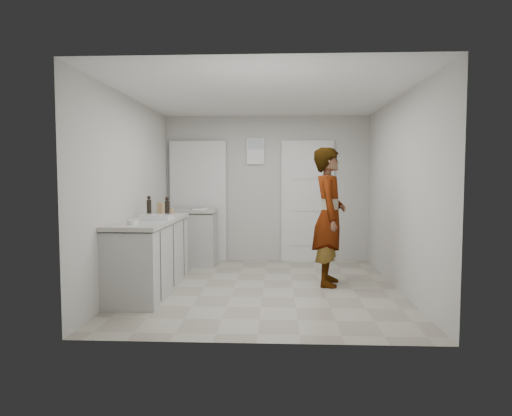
{
  "coord_description": "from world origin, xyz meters",
  "views": [
    {
      "loc": [
        0.18,
        -5.92,
        1.47
      ],
      "look_at": [
        -0.12,
        0.4,
        1.03
      ],
      "focal_mm": 32.0,
      "sensor_mm": 36.0,
      "label": 1
    }
  ],
  "objects_px": {
    "egg_bowl": "(132,222)",
    "baking_dish": "(157,217)",
    "cake_mix_box": "(161,208)",
    "spice_jar": "(172,211)",
    "oil_cruet_a": "(167,207)",
    "oil_cruet_b": "(149,207)",
    "person": "(329,217)"
  },
  "relations": [
    {
      "from": "oil_cruet_b",
      "to": "baking_dish",
      "type": "height_order",
      "value": "oil_cruet_b"
    },
    {
      "from": "egg_bowl",
      "to": "person",
      "type": "bearing_deg",
      "value": 24.37
    },
    {
      "from": "cake_mix_box",
      "to": "baking_dish",
      "type": "relative_size",
      "value": 0.42
    },
    {
      "from": "cake_mix_box",
      "to": "baking_dish",
      "type": "distance_m",
      "value": 1.0
    },
    {
      "from": "oil_cruet_a",
      "to": "baking_dish",
      "type": "bearing_deg",
      "value": -88.22
    },
    {
      "from": "spice_jar",
      "to": "egg_bowl",
      "type": "distance_m",
      "value": 1.45
    },
    {
      "from": "oil_cruet_a",
      "to": "spice_jar",
      "type": "bearing_deg",
      "value": 89.93
    },
    {
      "from": "cake_mix_box",
      "to": "egg_bowl",
      "type": "xyz_separation_m",
      "value": [
        0.07,
        -1.53,
        -0.06
      ]
    },
    {
      "from": "baking_dish",
      "to": "oil_cruet_a",
      "type": "bearing_deg",
      "value": 91.78
    },
    {
      "from": "person",
      "to": "oil_cruet_b",
      "type": "height_order",
      "value": "person"
    },
    {
      "from": "cake_mix_box",
      "to": "oil_cruet_a",
      "type": "height_order",
      "value": "oil_cruet_a"
    },
    {
      "from": "cake_mix_box",
      "to": "baking_dish",
      "type": "bearing_deg",
      "value": -54.13
    },
    {
      "from": "spice_jar",
      "to": "oil_cruet_b",
      "type": "bearing_deg",
      "value": -115.19
    },
    {
      "from": "oil_cruet_a",
      "to": "baking_dish",
      "type": "xyz_separation_m",
      "value": [
        0.02,
        -0.62,
        -0.1
      ]
    },
    {
      "from": "baking_dish",
      "to": "egg_bowl",
      "type": "height_order",
      "value": "baking_dish"
    },
    {
      "from": "oil_cruet_a",
      "to": "oil_cruet_b",
      "type": "relative_size",
      "value": 0.93
    },
    {
      "from": "person",
      "to": "egg_bowl",
      "type": "bearing_deg",
      "value": 121.91
    },
    {
      "from": "egg_bowl",
      "to": "baking_dish",
      "type": "bearing_deg",
      "value": 76.03
    },
    {
      "from": "spice_jar",
      "to": "oil_cruet_a",
      "type": "xyz_separation_m",
      "value": [
        -0.0,
        -0.28,
        0.08
      ]
    },
    {
      "from": "cake_mix_box",
      "to": "spice_jar",
      "type": "relative_size",
      "value": 1.8
    },
    {
      "from": "cake_mix_box",
      "to": "oil_cruet_a",
      "type": "bearing_deg",
      "value": -38.61
    },
    {
      "from": "spice_jar",
      "to": "oil_cruet_b",
      "type": "xyz_separation_m",
      "value": [
        -0.21,
        -0.44,
        0.09
      ]
    },
    {
      "from": "cake_mix_box",
      "to": "person",
      "type": "bearing_deg",
      "value": 13.13
    },
    {
      "from": "oil_cruet_a",
      "to": "baking_dish",
      "type": "height_order",
      "value": "oil_cruet_a"
    },
    {
      "from": "person",
      "to": "baking_dish",
      "type": "relative_size",
      "value": 4.86
    },
    {
      "from": "cake_mix_box",
      "to": "baking_dish",
      "type": "xyz_separation_m",
      "value": [
        0.21,
        -0.98,
        -0.05
      ]
    },
    {
      "from": "spice_jar",
      "to": "baking_dish",
      "type": "relative_size",
      "value": 0.23
    },
    {
      "from": "cake_mix_box",
      "to": "spice_jar",
      "type": "bearing_deg",
      "value": 0.24
    },
    {
      "from": "cake_mix_box",
      "to": "oil_cruet_b",
      "type": "relative_size",
      "value": 0.57
    },
    {
      "from": "spice_jar",
      "to": "oil_cruet_a",
      "type": "bearing_deg",
      "value": -90.07
    },
    {
      "from": "person",
      "to": "egg_bowl",
      "type": "xyz_separation_m",
      "value": [
        -2.35,
        -1.06,
        0.02
      ]
    },
    {
      "from": "oil_cruet_a",
      "to": "egg_bowl",
      "type": "bearing_deg",
      "value": -95.77
    }
  ]
}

